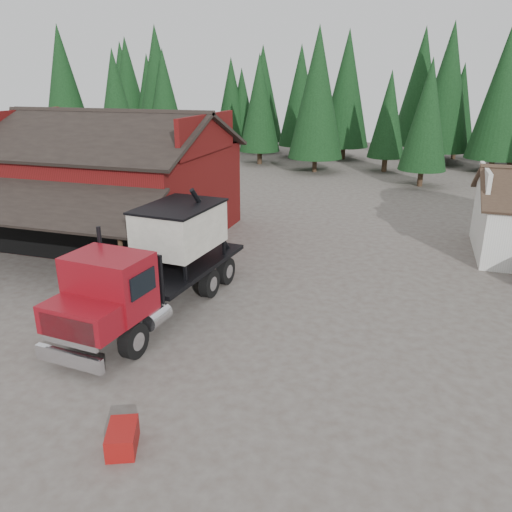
% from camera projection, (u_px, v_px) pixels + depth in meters
% --- Properties ---
extents(ground, '(120.00, 120.00, 0.00)m').
position_uv_depth(ground, '(231.00, 339.00, 17.71)').
color(ground, '#4E453D').
rests_on(ground, ground).
extents(red_barn, '(12.80, 13.63, 7.18)m').
position_uv_depth(red_barn, '(113.00, 189.00, 28.86)').
color(red_barn, '#611012').
rests_on(red_barn, ground).
extents(conifer_backdrop, '(76.00, 16.00, 16.00)m').
position_uv_depth(conifer_backdrop, '(364.00, 162.00, 55.33)').
color(conifer_backdrop, black).
rests_on(conifer_backdrop, ground).
extents(near_pine_a, '(4.40, 4.40, 11.40)m').
position_uv_depth(near_pine_a, '(116.00, 105.00, 47.02)').
color(near_pine_a, '#382619').
rests_on(near_pine_a, ground).
extents(near_pine_b, '(3.96, 3.96, 10.40)m').
position_uv_depth(near_pine_b, '(427.00, 115.00, 40.86)').
color(near_pine_b, '#382619').
rests_on(near_pine_b, ground).
extents(near_pine_d, '(5.28, 5.28, 13.40)m').
position_uv_depth(near_pine_d, '(317.00, 93.00, 46.84)').
color(near_pine_d, '#382619').
rests_on(near_pine_d, ground).
extents(feed_truck, '(3.54, 10.27, 4.55)m').
position_uv_depth(feed_truck, '(158.00, 260.00, 19.22)').
color(feed_truck, black).
rests_on(feed_truck, ground).
extents(equip_box, '(1.08, 1.29, 0.60)m').
position_uv_depth(equip_box, '(122.00, 438.00, 12.42)').
color(equip_box, maroon).
rests_on(equip_box, ground).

